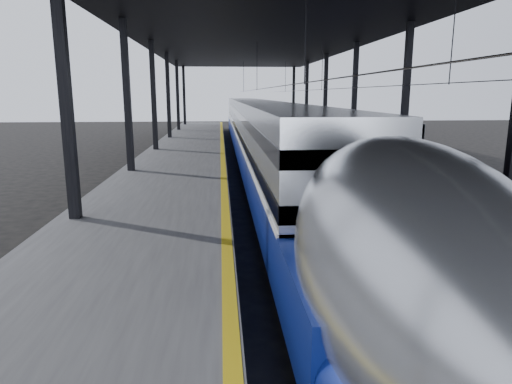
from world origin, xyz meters
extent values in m
plane|color=black|center=(0.00, 0.00, 0.00)|extent=(160.00, 160.00, 0.00)
cube|color=#4C4C4F|center=(-3.50, 20.00, 0.50)|extent=(6.00, 80.00, 1.00)
cube|color=gold|center=(-0.70, 20.00, 1.00)|extent=(0.30, 80.00, 0.01)
cube|color=slate|center=(1.28, 20.00, 0.08)|extent=(0.08, 80.00, 0.16)
cube|color=slate|center=(2.72, 20.00, 0.08)|extent=(0.08, 80.00, 0.16)
cube|color=slate|center=(6.28, 20.00, 0.08)|extent=(0.08, 80.00, 0.16)
cube|color=slate|center=(7.72, 20.00, 0.08)|extent=(0.08, 80.00, 0.16)
cube|color=black|center=(-5.80, 5.00, 4.50)|extent=(0.35, 0.35, 9.00)
cube|color=black|center=(-5.80, 15.00, 4.50)|extent=(0.35, 0.35, 9.00)
cube|color=black|center=(9.60, 15.00, 4.50)|extent=(0.35, 0.35, 9.00)
cube|color=black|center=(-5.80, 25.00, 4.50)|extent=(0.35, 0.35, 9.00)
cube|color=black|center=(9.60, 25.00, 4.50)|extent=(0.35, 0.35, 9.00)
cube|color=black|center=(-5.80, 35.00, 4.50)|extent=(0.35, 0.35, 9.00)
cube|color=black|center=(9.60, 35.00, 4.50)|extent=(0.35, 0.35, 9.00)
cube|color=black|center=(-5.80, 45.00, 4.50)|extent=(0.35, 0.35, 9.00)
cube|color=black|center=(9.60, 45.00, 4.50)|extent=(0.35, 0.35, 9.00)
cube|color=black|center=(-5.80, 55.00, 4.50)|extent=(0.35, 0.35, 9.00)
cube|color=black|center=(9.60, 55.00, 4.50)|extent=(0.35, 0.35, 9.00)
cube|color=black|center=(1.90, 20.00, 9.25)|extent=(18.00, 75.00, 0.45)
cylinder|color=slate|center=(2.00, 20.00, 5.50)|extent=(0.03, 74.00, 0.03)
cylinder|color=slate|center=(7.00, 20.00, 5.50)|extent=(0.03, 74.00, 0.03)
cube|color=silver|center=(2.00, 27.72, 2.48)|extent=(3.13, 57.00, 4.31)
cube|color=navy|center=(2.00, 26.22, 1.13)|extent=(3.21, 62.00, 1.67)
cube|color=silver|center=(2.00, 27.72, 2.00)|extent=(3.24, 57.00, 0.11)
cube|color=black|center=(2.00, 27.72, 3.72)|extent=(3.17, 57.00, 0.45)
cube|color=black|center=(2.00, 27.72, 2.48)|extent=(3.17, 57.00, 0.45)
ellipsoid|color=silver|center=(2.00, -3.78, 2.32)|extent=(3.13, 8.40, 4.31)
ellipsoid|color=navy|center=(2.00, -3.78, 1.08)|extent=(3.21, 8.40, 1.83)
ellipsoid|color=black|center=(2.00, -6.38, 3.18)|extent=(1.62, 2.20, 0.97)
cube|color=black|center=(2.00, 18.22, 0.20)|extent=(2.37, 2.60, 0.40)
cube|color=navy|center=(7.00, 18.57, 1.95)|extent=(2.73, 18.00, 3.70)
cube|color=gray|center=(7.00, 10.17, 1.95)|extent=(2.77, 1.20, 3.75)
cube|color=black|center=(7.00, 9.55, 2.77)|extent=(1.66, 0.06, 0.83)
cube|color=#A4110C|center=(7.00, 9.55, 1.51)|extent=(1.17, 0.06, 0.54)
cube|color=gray|center=(7.00, 37.57, 1.95)|extent=(2.73, 18.00, 3.70)
cube|color=gray|center=(7.00, 56.57, 1.95)|extent=(2.73, 18.00, 3.70)
cube|color=black|center=(7.00, 12.57, 0.18)|extent=(2.14, 2.40, 0.36)
cube|color=black|center=(7.00, 34.57, 0.18)|extent=(2.14, 2.40, 0.36)
camera|label=1|loc=(-0.83, -10.46, 5.11)|focal=32.00mm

